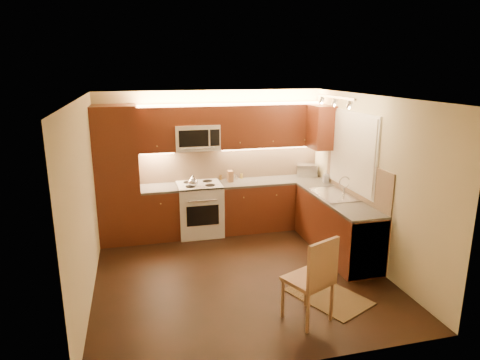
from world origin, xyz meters
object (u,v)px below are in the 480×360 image
object	(u,v)px
dining_chair	(308,278)
knife_block	(230,176)
stove	(200,209)
soap_bottle	(326,176)
microwave	(197,137)
kettle	(193,181)
sink	(334,191)
toaster_oven	(307,170)

from	to	relation	value
dining_chair	knife_block	bearing A→B (deg)	70.27
stove	dining_chair	xyz separation A→B (m)	(0.80, -2.95, 0.07)
knife_block	soap_bottle	xyz separation A→B (m)	(1.64, -0.46, 0.01)
microwave	dining_chair	world-z (taller)	microwave
soap_bottle	stove	bearing A→B (deg)	-179.89
kettle	dining_chair	size ratio (longest dim) A/B	0.19
knife_block	dining_chair	size ratio (longest dim) A/B	0.19
sink	kettle	bearing A→B (deg)	155.22
stove	toaster_oven	distance (m)	2.14
microwave	soap_bottle	world-z (taller)	microwave
stove	soap_bottle	size ratio (longest dim) A/B	4.37
sink	dining_chair	distance (m)	2.23
stove	dining_chair	bearing A→B (deg)	-74.86
stove	knife_block	size ratio (longest dim) A/B	4.65
microwave	dining_chair	bearing A→B (deg)	-75.50
knife_block	dining_chair	xyz separation A→B (m)	(0.22, -3.05, -0.47)
stove	knife_block	distance (m)	0.80
dining_chair	stove	bearing A→B (deg)	81.28
stove	soap_bottle	distance (m)	2.32
kettle	sink	bearing A→B (deg)	-44.61
stove	kettle	world-z (taller)	kettle
sink	knife_block	bearing A→B (deg)	139.23
toaster_oven	knife_block	size ratio (longest dim) A/B	1.90
sink	dining_chair	world-z (taller)	dining_chair
sink	stove	bearing A→B (deg)	150.64
kettle	dining_chair	xyz separation A→B (m)	(0.93, -2.81, -0.49)
stove	sink	world-z (taller)	sink
kettle	soap_bottle	size ratio (longest dim) A/B	0.97
toaster_oven	knife_block	distance (m)	1.49
soap_bottle	dining_chair	bearing A→B (deg)	-109.48
microwave	stove	bearing A→B (deg)	-90.00
stove	toaster_oven	world-z (taller)	toaster_oven
sink	toaster_oven	distance (m)	1.28
microwave	toaster_oven	distance (m)	2.18
microwave	kettle	world-z (taller)	microwave
kettle	toaster_oven	bearing A→B (deg)	-12.17
microwave	soap_bottle	size ratio (longest dim) A/B	3.61
toaster_oven	knife_block	xyz separation A→B (m)	(-1.49, -0.05, -0.01)
stove	sink	bearing A→B (deg)	-29.36
microwave	sink	xyz separation A→B (m)	(2.00, -1.26, -0.74)
microwave	knife_block	size ratio (longest dim) A/B	3.84
soap_bottle	dining_chair	size ratio (longest dim) A/B	0.20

